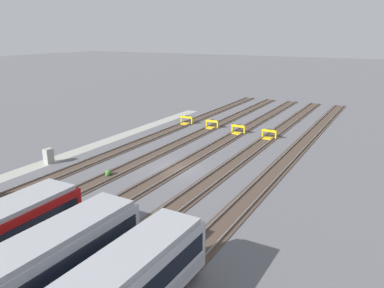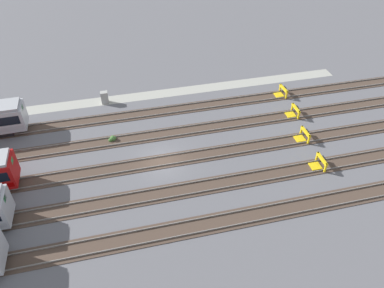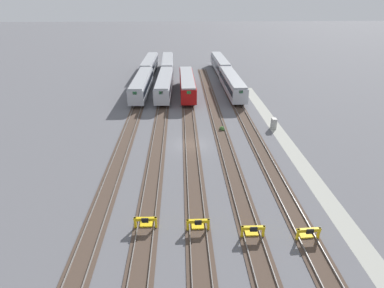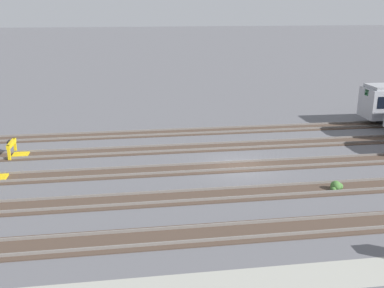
{
  "view_description": "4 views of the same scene",
  "coord_description": "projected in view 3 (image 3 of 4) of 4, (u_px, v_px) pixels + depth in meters",
  "views": [
    {
      "loc": [
        30.55,
        18.98,
        13.26
      ],
      "look_at": [
        -3.29,
        0.0,
        1.8
      ],
      "focal_mm": 35.0,
      "sensor_mm": 36.0,
      "label": 1
    },
    {
      "loc": [
        3.69,
        29.11,
        26.91
      ],
      "look_at": [
        -3.29,
        0.0,
        1.8
      ],
      "focal_mm": 35.0,
      "sensor_mm": 36.0,
      "label": 2
    },
    {
      "loc": [
        -36.31,
        1.3,
        18.47
      ],
      "look_at": [
        -3.29,
        0.0,
        1.8
      ],
      "focal_mm": 28.0,
      "sensor_mm": 36.0,
      "label": 3
    },
    {
      "loc": [
        -7.47,
        -28.32,
        10.76
      ],
      "look_at": [
        -3.29,
        0.0,
        1.8
      ],
      "focal_mm": 42.0,
      "sensor_mm": 36.0,
      "label": 4
    }
  ],
  "objects": [
    {
      "name": "rail_track_far_inner",
      "position": [
        158.0,
        145.0,
        40.58
      ],
      "size": [
        90.0,
        2.23,
        0.21
      ],
      "color": "#47382D",
      "rests_on": "ground"
    },
    {
      "name": "rail_track_middle",
      "position": [
        191.0,
        145.0,
        40.74
      ],
      "size": [
        90.0,
        2.24,
        0.21
      ],
      "color": "#47382D",
      "rests_on": "ground"
    },
    {
      "name": "rail_track_farthest",
      "position": [
        124.0,
        146.0,
        40.42
      ],
      "size": [
        90.0,
        2.23,
        0.21
      ],
      "color": "#47382D",
      "rests_on": "ground"
    },
    {
      "name": "ground_plane",
      "position": [
        191.0,
        145.0,
        40.76
      ],
      "size": [
        400.0,
        400.0,
        0.0
      ],
      "primitive_type": "plane",
      "color": "#5B5B60"
    },
    {
      "name": "bumper_stop_nearest_track",
      "position": [
        307.0,
        232.0,
        25.13
      ],
      "size": [
        1.38,
        2.01,
        1.22
      ],
      "color": "gold",
      "rests_on": "ground"
    },
    {
      "name": "subway_car_front_row_leftmost",
      "position": [
        220.0,
        64.0,
        77.75
      ],
      "size": [
        18.05,
        3.2,
        3.7
      ],
      "color": "#ADAFB7",
      "rests_on": "ground"
    },
    {
      "name": "subway_car_front_row_right_inner",
      "position": [
        165.0,
        84.0,
        60.32
      ],
      "size": [
        18.05,
        3.2,
        3.7
      ],
      "color": "#ADAFB7",
      "rests_on": "ground"
    },
    {
      "name": "bumper_stop_far_inner_track",
      "position": [
        146.0,
        222.0,
        26.32
      ],
      "size": [
        1.35,
        2.0,
        1.22
      ],
      "color": "gold",
      "rests_on": "ground"
    },
    {
      "name": "subway_car_front_row_left_inner",
      "position": [
        168.0,
        65.0,
        77.13
      ],
      "size": [
        18.06,
        3.23,
        3.7
      ],
      "color": "#ADAFB7",
      "rests_on": "ground"
    },
    {
      "name": "subway_car_back_row_leftmost",
      "position": [
        142.0,
        85.0,
        60.16
      ],
      "size": [
        18.05,
        3.15,
        3.7
      ],
      "color": "#ADAFB7",
      "rests_on": "ground"
    },
    {
      "name": "weed_clump",
      "position": [
        222.0,
        129.0,
        45.09
      ],
      "size": [
        0.92,
        0.7,
        0.64
      ],
      "color": "#427033",
      "rests_on": "ground"
    },
    {
      "name": "rail_track_near_inner",
      "position": [
        224.0,
        144.0,
        40.9
      ],
      "size": [
        90.0,
        2.23,
        0.21
      ],
      "color": "#47382D",
      "rests_on": "ground"
    },
    {
      "name": "bumper_stop_middle_track",
      "position": [
        198.0,
        224.0,
        26.08
      ],
      "size": [
        1.34,
        2.0,
        1.22
      ],
      "color": "gold",
      "rests_on": "ground"
    },
    {
      "name": "electrical_cabinet",
      "position": [
        274.0,
        123.0,
        45.42
      ],
      "size": [
        0.9,
        0.73,
        1.6
      ],
      "color": "#9E9E99",
      "rests_on": "ground"
    },
    {
      "name": "subway_car_front_row_rightmost",
      "position": [
        232.0,
        84.0,
        60.8
      ],
      "size": [
        18.04,
        3.07,
        3.7
      ],
      "color": "#ADAFB7",
      "rests_on": "ground"
    },
    {
      "name": "subway_car_back_row_centre",
      "position": [
        187.0,
        84.0,
        60.48
      ],
      "size": [
        18.03,
        3.02,
        3.7
      ],
      "color": "#A80F0F",
      "rests_on": "ground"
    },
    {
      "name": "rail_track_nearest",
      "position": [
        257.0,
        143.0,
        41.06
      ],
      "size": [
        90.0,
        2.23,
        0.21
      ],
      "color": "#47382D",
      "rests_on": "ground"
    },
    {
      "name": "service_walkway",
      "position": [
        287.0,
        143.0,
        41.22
      ],
      "size": [
        54.0,
        2.0,
        0.01
      ],
      "primitive_type": "cube",
      "color": "#9E9E93",
      "rests_on": "ground"
    },
    {
      "name": "subway_car_front_row_centre",
      "position": [
        150.0,
        65.0,
        76.95
      ],
      "size": [
        18.06,
        3.27,
        3.7
      ],
      "color": "#ADAFB7",
      "rests_on": "ground"
    },
    {
      "name": "bumper_stop_near_inner_track",
      "position": [
        252.0,
        230.0,
        25.36
      ],
      "size": [
        1.35,
        2.0,
        1.22
      ],
      "color": "gold",
      "rests_on": "ground"
    }
  ]
}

